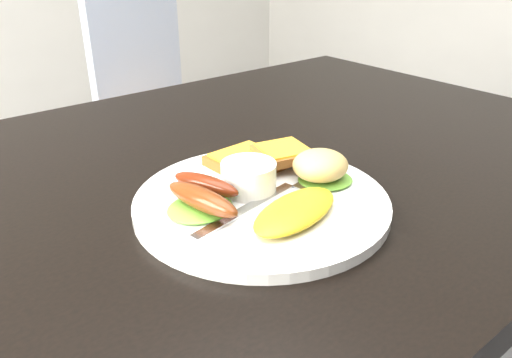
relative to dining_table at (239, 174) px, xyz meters
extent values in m
cube|color=black|center=(0.00, 0.00, 0.00)|extent=(1.20, 0.80, 0.04)
cube|color=#AD7D53|center=(0.38, 0.89, -0.28)|extent=(0.44, 0.44, 0.04)
imported|color=navy|center=(0.12, 0.45, 0.06)|extent=(0.63, 0.48, 1.58)
cylinder|color=white|center=(-0.06, -0.12, 0.03)|extent=(0.30, 0.30, 0.01)
ellipsoid|color=#68A434|center=(-0.13, -0.10, 0.04)|extent=(0.08, 0.07, 0.01)
ellipsoid|color=olive|center=(0.03, -0.14, 0.04)|extent=(0.09, 0.08, 0.01)
ellipsoid|color=gold|center=(-0.06, -0.18, 0.04)|extent=(0.14, 0.09, 0.02)
ellipsoid|color=brown|center=(-0.14, -0.11, 0.05)|extent=(0.04, 0.10, 0.02)
ellipsoid|color=#67250C|center=(-0.11, -0.09, 0.05)|extent=(0.05, 0.09, 0.02)
cylinder|color=white|center=(-0.06, -0.10, 0.05)|extent=(0.08, 0.08, 0.04)
cube|color=brown|center=(-0.02, -0.04, 0.04)|extent=(0.09, 0.09, 0.01)
cube|color=#965627|center=(0.02, -0.07, 0.05)|extent=(0.08, 0.08, 0.01)
ellipsoid|color=#C5BE85|center=(0.02, -0.14, 0.06)|extent=(0.08, 0.08, 0.04)
cube|color=#ADAFB7|center=(-0.09, -0.14, 0.03)|extent=(0.16, 0.04, 0.00)
camera|label=1|loc=(-0.39, -0.51, 0.30)|focal=35.00mm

